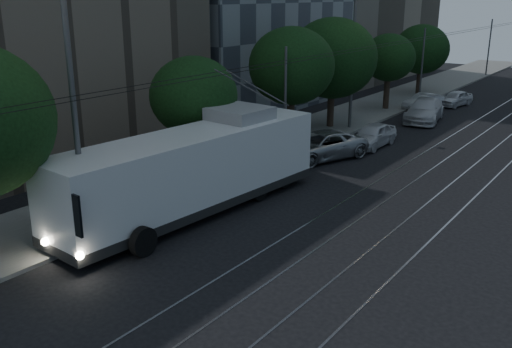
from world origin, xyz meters
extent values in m
plane|color=black|center=(0.00, 0.00, 0.00)|extent=(120.00, 120.00, 0.00)
cube|color=slate|center=(-7.50, 20.00, 0.07)|extent=(5.00, 90.00, 0.15)
cube|color=#96969E|center=(0.28, 20.00, 0.01)|extent=(0.08, 90.00, 0.02)
cube|color=#96969E|center=(1.72, 20.00, 0.01)|extent=(0.08, 90.00, 0.02)
cube|color=#96969E|center=(3.28, 20.00, 0.01)|extent=(0.08, 90.00, 0.02)
cylinder|color=black|center=(-3.85, 20.00, 5.60)|extent=(0.02, 90.00, 0.02)
cylinder|color=black|center=(-3.15, 20.00, 5.60)|extent=(0.02, 90.00, 0.02)
cylinder|color=#545457|center=(-5.30, 10.00, 3.00)|extent=(0.14, 0.14, 6.00)
cylinder|color=#545457|center=(-5.30, 30.00, 3.00)|extent=(0.14, 0.14, 6.00)
cylinder|color=#545457|center=(-5.30, 50.00, 3.00)|extent=(0.14, 0.14, 6.00)
cube|color=white|center=(-4.10, 1.37, 1.86)|extent=(3.62, 12.72, 2.98)
cube|color=black|center=(-4.10, 1.37, 0.52)|extent=(3.67, 12.76, 0.37)
cube|color=black|center=(-4.10, 1.89, 1.99)|extent=(3.48, 10.12, 1.10)
cube|color=black|center=(-4.10, -4.88, 2.14)|extent=(2.37, 0.26, 1.36)
cube|color=black|center=(-4.10, 7.62, 2.09)|extent=(2.17, 0.25, 1.05)
cube|color=#23D62E|center=(-4.10, -4.88, 3.09)|extent=(1.67, 0.19, 0.33)
cube|color=gray|center=(-4.10, 4.51, 3.61)|extent=(2.44, 2.47, 0.52)
sphere|color=white|center=(-4.99, -4.93, 0.78)|extent=(0.27, 0.27, 0.27)
sphere|color=white|center=(-3.21, -4.93, 0.78)|extent=(0.27, 0.27, 0.27)
cylinder|color=#545457|center=(-4.41, 5.61, 4.53)|extent=(0.06, 4.73, 2.20)
cylinder|color=#545457|center=(-3.79, 5.61, 4.53)|extent=(0.06, 4.73, 2.20)
cylinder|color=black|center=(-5.38, -2.65, 0.52)|extent=(0.31, 1.05, 1.05)
cylinder|color=black|center=(-2.82, -2.65, 0.52)|extent=(0.31, 1.05, 1.05)
cylinder|color=black|center=(-5.38, 4.13, 0.52)|extent=(0.31, 1.05, 1.05)
cylinder|color=black|center=(-2.82, 4.13, 0.52)|extent=(0.31, 1.05, 1.05)
cylinder|color=black|center=(-5.38, 6.14, 0.52)|extent=(0.31, 1.05, 1.05)
cylinder|color=black|center=(-2.82, 6.14, 0.52)|extent=(0.31, 1.05, 1.05)
imported|color=#A3A6AB|center=(-3.87, 11.30, 0.74)|extent=(4.19, 5.85, 1.48)
imported|color=silver|center=(-2.70, 15.44, 0.68)|extent=(1.66, 4.01, 1.36)
imported|color=silver|center=(-2.70, 24.00, 0.78)|extent=(3.09, 5.65, 1.55)
imported|color=white|center=(-4.30, 28.16, 0.60)|extent=(2.33, 3.86, 1.20)
imported|color=silver|center=(-2.70, 30.96, 0.61)|extent=(2.14, 3.78, 1.21)
cylinder|color=black|center=(-7.00, 4.80, 1.25)|extent=(0.44, 0.44, 2.50)
ellipsoid|color=black|center=(-7.00, 4.80, 4.03)|extent=(4.10, 4.10, 3.69)
cylinder|color=black|center=(-6.50, 12.46, 1.45)|extent=(0.44, 0.44, 2.89)
ellipsoid|color=black|center=(-6.50, 12.46, 4.70)|extent=(4.83, 4.83, 4.35)
cylinder|color=black|center=(-7.00, 18.19, 1.22)|extent=(0.44, 0.44, 2.45)
ellipsoid|color=black|center=(-7.00, 18.19, 4.60)|extent=(5.73, 5.73, 5.16)
cylinder|color=black|center=(-6.50, 26.12, 1.26)|extent=(0.44, 0.44, 2.52)
ellipsoid|color=black|center=(-6.50, 26.12, 3.99)|extent=(3.93, 3.93, 3.54)
cylinder|color=black|center=(-7.00, 34.33, 1.10)|extent=(0.44, 0.44, 2.21)
ellipsoid|color=black|center=(-7.00, 34.33, 3.97)|extent=(4.69, 4.69, 4.22)
cylinder|color=#545457|center=(-5.20, -3.15, 5.07)|extent=(0.20, 0.20, 10.15)
cylinder|color=#545457|center=(-5.80, 18.65, 5.29)|extent=(0.20, 0.20, 10.58)
camera|label=1|loc=(10.64, -14.81, 8.56)|focal=40.00mm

